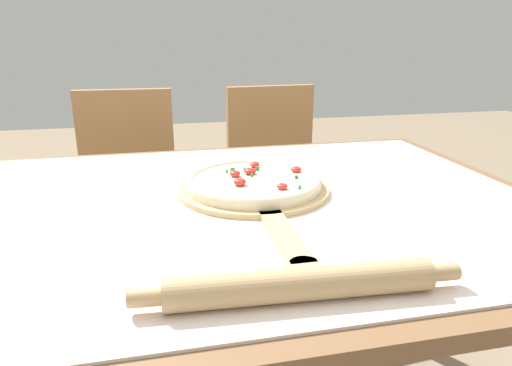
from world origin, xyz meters
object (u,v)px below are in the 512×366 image
(rolling_pin, at_px, (301,284))
(pizza_peel, at_px, (256,193))
(chair_left, at_px, (128,187))
(chair_right, at_px, (276,177))
(pizza, at_px, (253,181))

(rolling_pin, bearing_deg, pizza_peel, 85.82)
(chair_left, relative_size, chair_right, 1.00)
(pizza, bearing_deg, rolling_pin, -93.96)
(pizza, height_order, chair_left, chair_left)
(pizza, relative_size, chair_left, 0.35)
(chair_left, height_order, chair_right, same)
(chair_left, bearing_deg, pizza, -65.79)
(pizza, xyz_separation_m, rolling_pin, (-0.03, -0.46, -0.00))
(pizza_peel, relative_size, rolling_pin, 1.25)
(rolling_pin, bearing_deg, pizza, 86.04)
(pizza_peel, distance_m, pizza, 0.03)
(pizza_peel, height_order, pizza, pizza)
(pizza, xyz_separation_m, chair_right, (0.27, 0.81, -0.26))
(pizza_peel, height_order, chair_left, chair_left)
(rolling_pin, bearing_deg, chair_left, 103.53)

